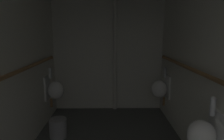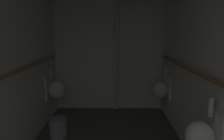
# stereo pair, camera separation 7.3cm
# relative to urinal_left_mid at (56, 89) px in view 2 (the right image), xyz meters

# --- Properties ---
(wall_right) EXTENTS (0.06, 4.54, 2.41)m
(wall_right) POSITION_rel_urinal_left_mid_xyz_m (2.18, -1.63, 0.60)
(wall_right) COLOR silver
(wall_right) RESTS_ON ground
(wall_back) EXTENTS (2.42, 0.06, 2.41)m
(wall_back) POSITION_rel_urinal_left_mid_xyz_m (1.00, 0.61, 0.60)
(wall_back) COLOR silver
(wall_back) RESTS_ON ground
(urinal_left_mid) EXTENTS (0.32, 0.30, 0.76)m
(urinal_left_mid) POSITION_rel_urinal_left_mid_xyz_m (0.00, 0.00, 0.00)
(urinal_left_mid) COLOR white
(urinal_right_mid) EXTENTS (0.32, 0.30, 0.76)m
(urinal_right_mid) POSITION_rel_urinal_left_mid_xyz_m (2.00, -1.68, 0.00)
(urinal_right_mid) COLOR white
(urinal_right_far) EXTENTS (0.32, 0.30, 0.76)m
(urinal_right_far) POSITION_rel_urinal_left_mid_xyz_m (2.00, 0.05, 0.00)
(urinal_right_far) COLOR white
(supply_pipe_right) EXTENTS (0.06, 3.79, 0.06)m
(supply_pipe_right) POSITION_rel_urinal_left_mid_xyz_m (2.09, -1.61, 0.58)
(supply_pipe_right) COLOR #9E7042
(standpipe_back_wall) EXTENTS (0.09, 0.09, 2.36)m
(standpipe_back_wall) POSITION_rel_urinal_left_mid_xyz_m (1.14, 0.50, 0.60)
(standpipe_back_wall) COLOR silver
(standpipe_back_wall) RESTS_ON ground
(waste_bin) EXTENTS (0.27, 0.27, 0.30)m
(waste_bin) POSITION_rel_urinal_left_mid_xyz_m (0.20, -0.63, -0.46)
(waste_bin) COLOR gray
(waste_bin) RESTS_ON ground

